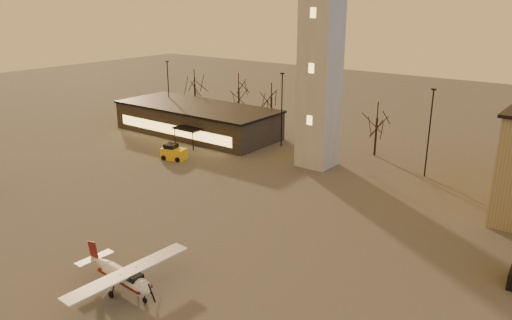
# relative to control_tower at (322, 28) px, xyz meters

# --- Properties ---
(ground) EXTENTS (220.00, 220.00, 0.00)m
(ground) POSITION_rel_control_tower_xyz_m (0.00, -30.00, -16.33)
(ground) COLOR #474441
(ground) RESTS_ON ground
(control_tower) EXTENTS (6.80, 6.80, 32.60)m
(control_tower) POSITION_rel_control_tower_xyz_m (0.00, 0.00, 0.00)
(control_tower) COLOR #9C9994
(control_tower) RESTS_ON ground
(terminal) EXTENTS (25.40, 12.20, 4.30)m
(terminal) POSITION_rel_control_tower_xyz_m (-21.99, 1.98, -14.17)
(terminal) COLOR black
(terminal) RESTS_ON ground
(light_poles) EXTENTS (58.50, 12.25, 10.14)m
(light_poles) POSITION_rel_control_tower_xyz_m (0.50, 1.00, -10.92)
(light_poles) COLOR black
(light_poles) RESTS_ON ground
(tree_row) EXTENTS (37.20, 9.20, 8.80)m
(tree_row) POSITION_rel_control_tower_xyz_m (-13.70, 9.16, -10.39)
(tree_row) COLOR black
(tree_row) RESTS_ON ground
(cessna_front) EXTENTS (7.68, 9.70, 2.67)m
(cessna_front) POSITION_rel_control_tower_xyz_m (3.90, -32.17, -15.41)
(cessna_front) COLOR silver
(cessna_front) RESTS_ON ground
(service_cart) EXTENTS (3.38, 2.54, 1.95)m
(service_cart) POSITION_rel_control_tower_xyz_m (-15.62, -9.03, -15.58)
(service_cart) COLOR #F0B00E
(service_cart) RESTS_ON ground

